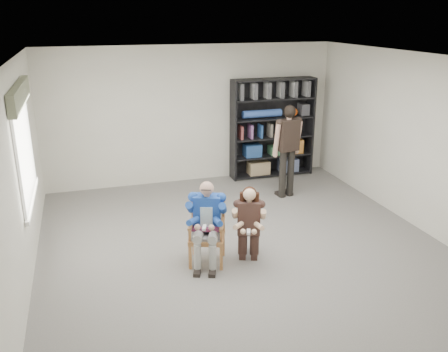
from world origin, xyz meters
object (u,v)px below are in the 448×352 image
object	(u,v)px
seated_man	(207,223)
kneeling_woman	(249,225)
bookshelf	(272,128)
standing_man	(288,152)
armchair	(207,232)

from	to	relation	value
seated_man	kneeling_woman	xyz separation A→B (m)	(0.58, -0.12, -0.05)
bookshelf	standing_man	xyz separation A→B (m)	(-0.21, -1.27, -0.16)
standing_man	armchair	bearing A→B (deg)	-147.40
armchair	standing_man	world-z (taller)	standing_man
bookshelf	standing_man	bearing A→B (deg)	-99.47
armchair	kneeling_woman	xyz separation A→B (m)	(0.58, -0.12, 0.09)
armchair	seated_man	distance (m)	0.14
armchair	standing_man	bearing A→B (deg)	64.52
seated_man	bookshelf	world-z (taller)	bookshelf
seated_man	kneeling_woman	size ratio (longest dim) A/B	1.09
kneeling_woman	standing_man	bearing A→B (deg)	75.07
kneeling_woman	bookshelf	xyz separation A→B (m)	(1.76, 3.43, 0.49)
seated_man	kneeling_woman	distance (m)	0.59
seated_man	armchair	bearing A→B (deg)	0.00
kneeling_woman	standing_man	world-z (taller)	standing_man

